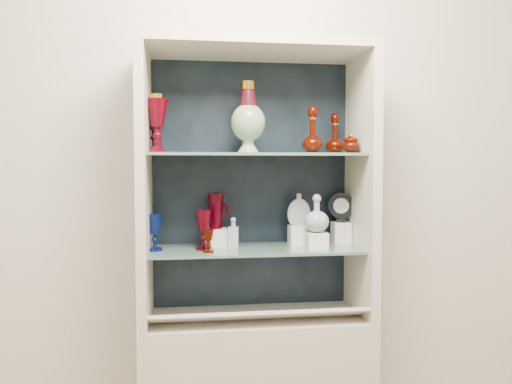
{
  "coord_description": "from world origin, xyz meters",
  "views": [
    {
      "loc": [
        -0.29,
        -0.63,
        1.42
      ],
      "look_at": [
        0.0,
        1.53,
        1.3
      ],
      "focal_mm": 35.0,
      "sensor_mm": 36.0,
      "label": 1
    }
  ],
  "objects": [
    {
      "name": "wall_back",
      "position": [
        0.0,
        1.75,
        1.4
      ],
      "size": [
        3.5,
        0.02,
        2.8
      ],
      "primitive_type": "cube",
      "color": "silver",
      "rests_on": "ground"
    },
    {
      "name": "cabinet_back_panel",
      "position": [
        0.0,
        1.72,
        1.32
      ],
      "size": [
        0.98,
        0.02,
        1.15
      ],
      "primitive_type": "cube",
      "color": "black",
      "rests_on": "cabinet_base"
    },
    {
      "name": "cabinet_side_left",
      "position": [
        -0.48,
        1.53,
        1.32
      ],
      "size": [
        0.04,
        0.4,
        1.15
      ],
      "primitive_type": "cube",
      "color": "beige",
      "rests_on": "cabinet_base"
    },
    {
      "name": "cabinet_side_right",
      "position": [
        0.48,
        1.53,
        1.32
      ],
      "size": [
        0.04,
        0.4,
        1.15
      ],
      "primitive_type": "cube",
      "color": "beige",
      "rests_on": "cabinet_base"
    },
    {
      "name": "cabinet_top_cap",
      "position": [
        0.0,
        1.53,
        1.92
      ],
      "size": [
        1.0,
        0.4,
        0.04
      ],
      "primitive_type": "cube",
      "color": "beige",
      "rests_on": "cabinet_side_left"
    },
    {
      "name": "shelf_lower",
      "position": [
        0.0,
        1.55,
        1.04
      ],
      "size": [
        0.92,
        0.34,
        0.01
      ],
      "primitive_type": "cube",
      "color": "slate",
      "rests_on": "cabinet_side_left"
    },
    {
      "name": "shelf_upper",
      "position": [
        0.0,
        1.55,
        1.46
      ],
      "size": [
        0.92,
        0.34,
        0.01
      ],
      "primitive_type": "cube",
      "color": "slate",
      "rests_on": "cabinet_side_left"
    },
    {
      "name": "label_ledge",
      "position": [
        0.0,
        1.42,
        0.78
      ],
      "size": [
        0.92,
        0.17,
        0.09
      ],
      "primitive_type": "cube",
      "rotation": [
        -0.44,
        0.0,
        0.0
      ],
      "color": "beige",
      "rests_on": "cabinet_base"
    },
    {
      "name": "label_card_0",
      "position": [
        0.01,
        1.42,
        0.8
      ],
      "size": [
        0.1,
        0.06,
        0.03
      ],
      "primitive_type": "cube",
      "rotation": [
        -0.44,
        0.0,
        0.0
      ],
      "color": "white",
      "rests_on": "label_ledge"
    },
    {
      "name": "label_card_1",
      "position": [
        -0.29,
        1.42,
        0.8
      ],
      "size": [
        0.1,
        0.06,
        0.03
      ],
      "primitive_type": "cube",
      "rotation": [
        -0.44,
        0.0,
        0.0
      ],
      "color": "white",
      "rests_on": "label_ledge"
    },
    {
      "name": "label_card_2",
      "position": [
        0.33,
        1.42,
        0.8
      ],
      "size": [
        0.1,
        0.06,
        0.03
      ],
      "primitive_type": "cube",
      "rotation": [
        -0.44,
        0.0,
        0.0
      ],
      "color": "white",
      "rests_on": "label_ledge"
    },
    {
      "name": "label_card_3",
      "position": [
        -0.18,
        1.42,
        0.8
      ],
      "size": [
        0.1,
        0.06,
        0.03
      ],
      "primitive_type": "cube",
      "rotation": [
        -0.44,
        0.0,
        0.0
      ],
      "color": "white",
      "rests_on": "label_ledge"
    },
    {
      "name": "pedestal_lamp_left",
      "position": [
        -0.44,
        1.62,
        1.58
      ],
      "size": [
        0.12,
        0.12,
        0.23
      ],
      "primitive_type": null,
      "rotation": [
        0.0,
        0.0,
        0.43
      ],
      "color": "#4C000B",
      "rests_on": "shelf_upper"
    },
    {
      "name": "pedestal_lamp_right",
      "position": [
        -0.42,
        1.52,
        1.59
      ],
      "size": [
        0.12,
        0.12,
        0.25
      ],
      "primitive_type": null,
      "rotation": [
        0.0,
        0.0,
        0.39
      ],
      "color": "#4C000B",
      "rests_on": "shelf_upper"
    },
    {
      "name": "enamel_urn",
      "position": [
        -0.04,
        1.51,
        1.62
      ],
      "size": [
        0.18,
        0.18,
        0.31
      ],
      "primitive_type": null,
      "rotation": [
        0.0,
        0.0,
        -0.25
      ],
      "color": "#11482E",
      "rests_on": "shelf_upper"
    },
    {
      "name": "ruby_decanter_a",
      "position": [
        0.25,
        1.52,
        1.59
      ],
      "size": [
        0.11,
        0.11,
        0.23
      ],
      "primitive_type": null,
      "rotation": [
        0.0,
        0.0,
        0.19
      ],
      "color": "#400A00",
      "rests_on": "shelf_upper"
    },
    {
      "name": "ruby_decanter_b",
      "position": [
        0.39,
        1.63,
        1.57
      ],
      "size": [
        0.11,
        0.11,
        0.2
      ],
      "primitive_type": null,
      "rotation": [
        0.0,
        0.0,
        -0.36
      ],
      "color": "#400A00",
      "rests_on": "shelf_upper"
    },
    {
      "name": "lidded_bowl",
      "position": [
        0.42,
        1.49,
        1.51
      ],
      "size": [
        0.08,
        0.08,
        0.09
      ],
      "primitive_type": null,
      "rotation": [
        0.0,
        0.0,
        0.07
      ],
      "color": "#400A00",
      "rests_on": "shelf_upper"
    },
    {
      "name": "cobalt_goblet",
      "position": [
        -0.44,
        1.53,
        1.13
      ],
      "size": [
        0.08,
        0.08,
        0.16
      ],
      "primitive_type": null,
      "rotation": [
        0.0,
        0.0,
        -0.16
      ],
      "color": "#051147",
      "rests_on": "shelf_lower"
    },
    {
      "name": "ruby_goblet_tall",
      "position": [
        -0.23,
        1.54,
        1.14
      ],
      "size": [
        0.09,
        0.09,
        0.17
      ],
      "primitive_type": null,
      "rotation": [
        0.0,
        0.0,
        -0.33
      ],
      "color": "#4C000B",
      "rests_on": "shelf_lower"
    },
    {
      "name": "ruby_goblet_small",
      "position": [
        -0.21,
        1.46,
        1.1
      ],
      "size": [
        0.06,
        0.06,
        0.1
      ],
      "primitive_type": null,
      "rotation": [
        0.0,
        0.0,
        0.27
      ],
      "color": "#400A00",
      "rests_on": "shelf_lower"
    },
    {
      "name": "riser_ruby_pitcher",
      "position": [
        -0.17,
        1.62,
        1.09
      ],
      "size": [
        0.1,
        0.1,
        0.08
      ],
      "primitive_type": "cube",
      "color": "silver",
      "rests_on": "shelf_lower"
    },
    {
      "name": "ruby_pitcher",
      "position": [
        -0.17,
        1.62,
        1.21
      ],
      "size": [
        0.14,
        0.11,
        0.16
      ],
      "primitive_type": null,
      "rotation": [
        0.0,
        0.0,
        -0.28
      ],
      "color": "#4C000B",
      "rests_on": "riser_ruby_pitcher"
    },
    {
      "name": "clear_square_bottle",
      "position": [
        -0.1,
        1.58,
        1.12
      ],
      "size": [
        0.05,
        0.05,
        0.14
      ],
      "primitive_type": null,
      "rotation": [
        0.0,
        0.0,
        -0.17
      ],
      "color": "#9BA5B3",
      "rests_on": "shelf_lower"
    },
    {
      "name": "riser_flat_flask",
      "position": [
        0.21,
        1.6,
        1.09
      ],
      "size": [
        0.09,
        0.09,
        0.09
      ],
      "primitive_type": "cube",
      "color": "silver",
      "rests_on": "shelf_lower"
    },
    {
      "name": "flat_flask",
      "position": [
        0.21,
        1.6,
        1.22
      ],
      "size": [
        0.11,
        0.05,
        0.15
      ],
      "primitive_type": null,
      "rotation": [
        0.0,
        0.0,
        0.02
      ],
      "color": "#A9AEBD",
      "rests_on": "riser_flat_flask"
    },
    {
      "name": "riser_clear_round_decanter",
      "position": [
        0.27,
        1.51,
        1.08
      ],
      "size": [
        0.09,
        0.09,
        0.07
      ],
      "primitive_type": "cube",
      "color": "silver",
      "rests_on": "shelf_lower"
    },
    {
      "name": "clear_round_decanter",
      "position": [
        0.27,
        1.51,
        1.2
      ],
      "size": [
        0.13,
        0.13,
        0.16
      ],
      "primitive_type": null,
      "rotation": [
        0.0,
        0.0,
        -0.24
      ],
      "color": "#9BA5B3",
      "rests_on": "riser_clear_round_decanter"
    },
    {
      "name": "riser_cameo_medallion",
      "position": [
        0.42,
        1.62,
        1.1
      ],
      "size": [
        0.08,
        0.08,
        0.1
      ],
      "primitive_type": "cube",
      "color": "silver",
      "rests_on": "shelf_lower"
    },
    {
      "name": "cameo_medallion",
      "position": [
        0.42,
        1.62,
        1.22
      ],
      "size": [
        0.13,
        0.08,
        0.14
      ],
      "primitive_type": null,
      "rotation": [
        0.0,
        0.0,
        -0.32
      ],
      "color": "black",
      "rests_on": "riser_cameo_medallion"
    }
  ]
}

